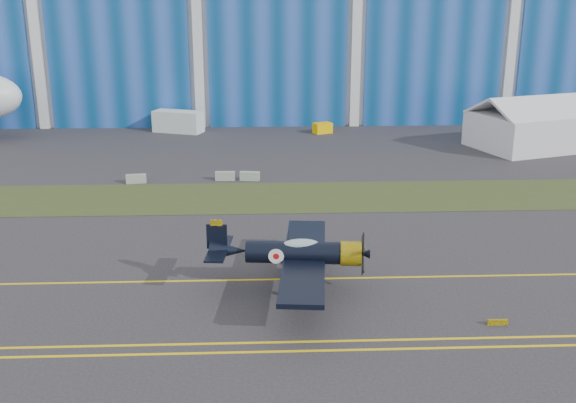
{
  "coord_description": "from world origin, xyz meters",
  "views": [
    {
      "loc": [
        8.42,
        -46.47,
        18.33
      ],
      "look_at": [
        10.48,
        2.27,
        3.21
      ],
      "focal_mm": 42.0,
      "sensor_mm": 36.0,
      "label": 1
    }
  ],
  "objects_px": {
    "warbird": "(294,252)",
    "tent": "(534,122)",
    "shipping_container": "(178,122)",
    "tug": "(323,128)"
  },
  "relations": [
    {
      "from": "warbird",
      "to": "tent",
      "type": "distance_m",
      "value": 51.5
    },
    {
      "from": "warbird",
      "to": "tent",
      "type": "xyz_separation_m",
      "value": [
        31.62,
        40.64,
        0.65
      ]
    },
    {
      "from": "warbird",
      "to": "shipping_container",
      "type": "xyz_separation_m",
      "value": [
        -13.29,
        52.42,
        -1.15
      ]
    },
    {
      "from": "tent",
      "to": "tug",
      "type": "height_order",
      "value": "tent"
    },
    {
      "from": "tent",
      "to": "shipping_container",
      "type": "xyz_separation_m",
      "value": [
        -44.91,
        11.78,
        -1.8
      ]
    },
    {
      "from": "tent",
      "to": "shipping_container",
      "type": "bearing_deg",
      "value": 146.91
    },
    {
      "from": "shipping_container",
      "to": "warbird",
      "type": "bearing_deg",
      "value": -55.33
    },
    {
      "from": "tent",
      "to": "tug",
      "type": "relative_size",
      "value": 6.87
    },
    {
      "from": "warbird",
      "to": "tug",
      "type": "relative_size",
      "value": 6.22
    },
    {
      "from": "warbird",
      "to": "shipping_container",
      "type": "distance_m",
      "value": 54.09
    }
  ]
}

